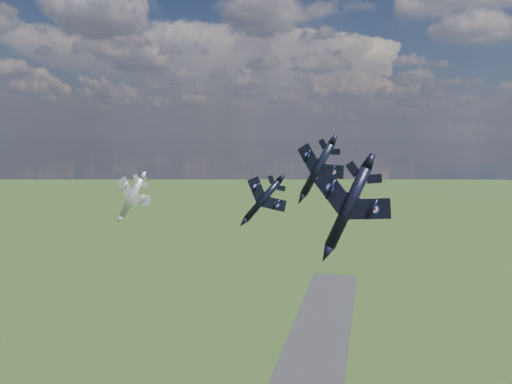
% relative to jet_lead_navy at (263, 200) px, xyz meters
% --- Properties ---
extents(jet_lead_navy, '(10.59, 14.64, 8.62)m').
position_rel_jet_lead_navy_xyz_m(jet_lead_navy, '(0.00, 0.00, 0.00)').
color(jet_lead_navy, black).
extents(jet_right_navy, '(13.13, 16.39, 7.06)m').
position_rel_jet_lead_navy_xyz_m(jet_right_navy, '(18.38, -34.88, 4.27)').
color(jet_right_navy, black).
extents(jet_high_navy, '(15.80, 18.83, 8.61)m').
position_rel_jet_lead_navy_xyz_m(jet_high_navy, '(10.43, 3.38, 6.07)').
color(jet_high_navy, black).
extents(jet_left_silver, '(10.69, 13.78, 7.10)m').
position_rel_jet_lead_navy_xyz_m(jet_left_silver, '(-25.37, -5.90, 0.54)').
color(jet_left_silver, '#B3B7BF').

